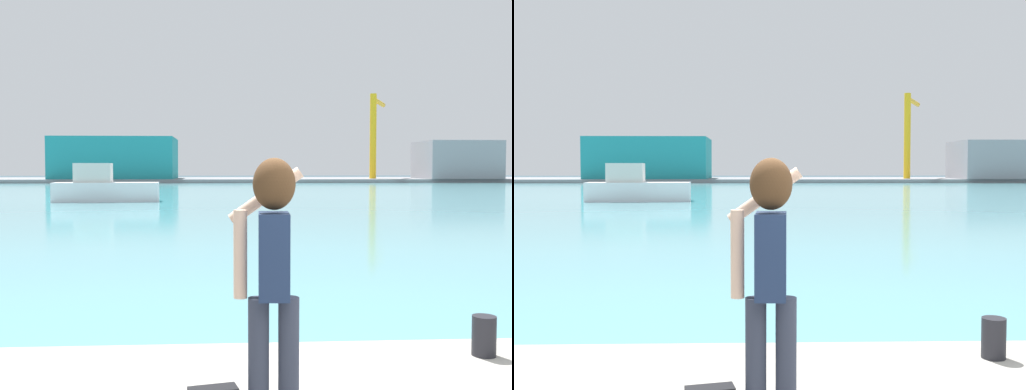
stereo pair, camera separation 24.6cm
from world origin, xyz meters
The scene contains 9 objects.
ground_plane centered at (0.00, 50.00, 0.00)m, with size 220.00×220.00×0.00m, color #334751.
harbor_water centered at (0.00, 52.00, 0.01)m, with size 140.00×100.00×0.02m, color #599EA8.
far_shore_dock centered at (0.00, 92.00, 0.27)m, with size 140.00×20.00×0.54m, color gray.
person_photographer centered at (-1.05, 0.24, 1.66)m, with size 0.53×0.55×1.74m.
harbor_bollard centered at (0.96, 1.48, 0.78)m, with size 0.21×0.21×0.36m, color black.
boat_moored centered at (-8.88, 36.38, 0.91)m, with size 6.85×2.38×2.52m.
warehouse_left centered at (-16.89, 89.64, 3.64)m, with size 17.92×12.38×6.20m, color teal.
warehouse_right centered at (34.98, 86.61, 3.38)m, with size 10.91×9.90×5.67m, color gray.
port_crane centered at (22.77, 88.40, 8.52)m, with size 4.83×9.49×12.90m.
Camera 1 is at (-1.40, -3.68, 2.28)m, focal length 42.34 mm.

